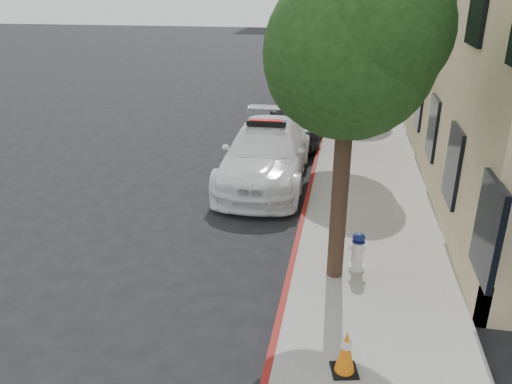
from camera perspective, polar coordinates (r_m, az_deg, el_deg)
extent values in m
plane|color=black|center=(11.95, -4.75, -3.59)|extent=(120.00, 120.00, 0.00)
cube|color=gray|center=(20.99, 12.16, 7.76)|extent=(3.20, 50.00, 0.15)
cube|color=maroon|center=(21.00, 7.93, 8.05)|extent=(0.12, 50.00, 0.15)
cylinder|color=black|center=(9.02, 9.55, -0.26)|extent=(0.30, 0.30, 3.30)
sphere|color=#153410|center=(8.39, 10.65, 15.35)|extent=(2.80, 2.80, 2.80)
sphere|color=#153410|center=(8.06, 13.81, 17.69)|extent=(2.24, 2.24, 2.24)
sphere|color=#153410|center=(8.74, 8.18, 13.79)|extent=(2.10, 2.10, 2.10)
cylinder|color=black|center=(16.70, 10.37, 10.07)|extent=(0.30, 0.30, 3.19)
sphere|color=#153410|center=(16.37, 10.98, 18.27)|extent=(2.60, 2.60, 2.60)
sphere|color=#153410|center=(16.05, 12.60, 19.51)|extent=(2.08, 2.08, 2.08)
sphere|color=#153410|center=(16.70, 9.66, 17.40)|extent=(1.95, 1.95, 1.95)
cylinder|color=black|center=(24.57, 10.71, 14.21)|extent=(0.30, 0.30, 3.41)
sphere|color=#153410|center=(24.35, 11.16, 20.05)|extent=(3.00, 3.00, 3.00)
sphere|color=#153410|center=(24.67, 10.25, 19.44)|extent=(2.25, 2.25, 2.25)
imported|color=white|center=(14.28, 1.16, 4.48)|extent=(2.44, 5.72, 1.65)
cube|color=black|center=(14.03, 1.19, 7.91)|extent=(1.11, 0.31, 0.14)
cube|color=#A50A07|center=(14.02, 1.19, 8.14)|extent=(0.90, 0.24, 0.06)
imported|color=black|center=(18.43, 4.91, 8.56)|extent=(2.25, 4.95, 1.65)
imported|color=black|center=(25.46, 6.64, 12.23)|extent=(1.64, 4.63, 1.52)
cylinder|color=silver|center=(9.97, 11.39, -8.38)|extent=(0.30, 0.30, 0.09)
cylinder|color=silver|center=(9.82, 11.53, -6.85)|extent=(0.22, 0.22, 0.52)
ellipsoid|color=navy|center=(9.66, 11.69, -5.08)|extent=(0.24, 0.24, 0.17)
cylinder|color=silver|center=(9.77, 11.58, -6.25)|extent=(0.32, 0.12, 0.09)
cylinder|color=silver|center=(9.77, 11.58, -6.25)|extent=(0.11, 0.18, 0.09)
cube|color=black|center=(7.66, 10.04, -19.44)|extent=(0.44, 0.44, 0.03)
cone|color=orange|center=(7.43, 10.23, -17.42)|extent=(0.28, 0.28, 0.67)
cylinder|color=white|center=(7.36, 10.29, -16.75)|extent=(0.15, 0.15, 0.10)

